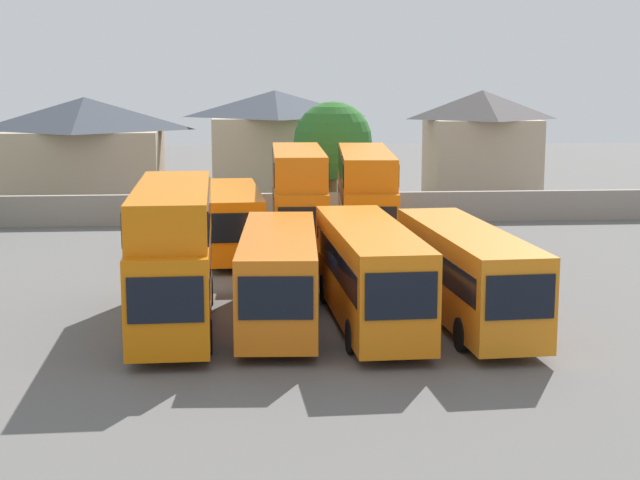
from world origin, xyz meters
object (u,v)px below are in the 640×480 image
object	(u,v)px
bus_2	(279,272)
house_terrace_left	(86,150)
bus_7	(365,195)
tree_left_of_lot	(333,141)
house_terrace_right	(481,144)
bus_5	(233,218)
house_terrace_centre	(275,145)
bus_4	(466,270)
bus_1	(173,249)
bus_3	(369,269)
bus_6	(298,195)

from	to	relation	value
bus_2	house_terrace_left	distance (m)	35.00
bus_7	tree_left_of_lot	distance (m)	12.18
house_terrace_right	tree_left_of_lot	xyz separation A→B (m)	(-11.26, -7.87, 0.79)
bus_5	house_terrace_centre	world-z (taller)	house_terrace_centre
bus_4	house_terrace_centre	world-z (taller)	house_terrace_centre
bus_1	house_terrace_right	size ratio (longest dim) A/B	1.43
bus_1	bus_3	size ratio (longest dim) A/B	0.98
bus_7	bus_6	bearing A→B (deg)	-82.47
bus_6	house_terrace_right	world-z (taller)	house_terrace_right
bus_1	bus_4	world-z (taller)	bus_1
bus_4	bus_7	distance (m)	14.56
bus_2	bus_4	xyz separation A→B (m)	(6.61, -0.33, 0.04)
bus_4	house_terrace_right	xyz separation A→B (m)	(9.05, 34.32, 1.96)
bus_4	house_terrace_left	size ratio (longest dim) A/B	1.09
bus_3	bus_4	xyz separation A→B (m)	(3.44, -0.01, -0.08)
bus_6	house_terrace_right	xyz separation A→B (m)	(14.14, 20.07, 1.01)
house_terrace_centre	tree_left_of_lot	distance (m)	8.72
bus_2	house_terrace_right	size ratio (longest dim) A/B	1.39
house_terrace_centre	house_terrace_right	size ratio (longest dim) A/B	1.17
bus_3	bus_6	bearing A→B (deg)	-175.58
bus_6	house_terrace_left	size ratio (longest dim) A/B	0.99
bus_1	tree_left_of_lot	distance (m)	27.43
bus_3	bus_6	world-z (taller)	bus_6
bus_6	bus_7	bearing A→B (deg)	94.45
bus_1	bus_3	distance (m)	6.89
bus_6	bus_1	bearing A→B (deg)	-18.98
bus_4	bus_2	bearing A→B (deg)	-96.42
bus_5	bus_6	world-z (taller)	bus_6
bus_5	bus_6	bearing A→B (deg)	95.27
bus_6	tree_left_of_lot	bearing A→B (deg)	168.16
bus_3	bus_5	bearing A→B (deg)	-162.69
bus_7	house_terrace_right	bearing A→B (deg)	156.07
bus_4	bus_6	bearing A→B (deg)	-163.90
bus_3	tree_left_of_lot	distance (m)	26.61
bus_2	house_terrace_left	bearing A→B (deg)	-157.24
bus_7	tree_left_of_lot	bearing A→B (deg)	-173.21
house_terrace_centre	tree_left_of_lot	world-z (taller)	house_terrace_centre
bus_1	house_terrace_left	distance (m)	33.95
bus_1	house_terrace_right	xyz separation A→B (m)	(19.33, 34.01, 1.09)
bus_5	house_terrace_right	bearing A→B (deg)	137.02
bus_6	house_terrace_centre	distance (m)	20.28
bus_3	house_terrace_centre	bearing A→B (deg)	-178.82
bus_4	bus_7	size ratio (longest dim) A/B	0.97
bus_6	tree_left_of_lot	distance (m)	12.67
bus_2	bus_4	size ratio (longest dim) A/B	0.94
house_terrace_centre	house_terrace_left	bearing A→B (deg)	-174.62
bus_7	bus_5	bearing A→B (deg)	-80.00
bus_2	bus_3	size ratio (longest dim) A/B	0.95
bus_4	house_terrace_left	bearing A→B (deg)	-154.86
bus_2	house_terrace_left	xyz separation A→B (m)	(-11.60, 32.97, 1.80)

